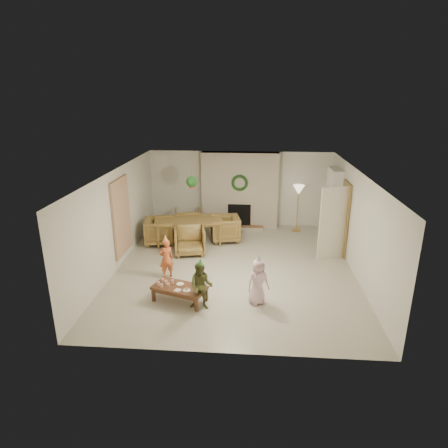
# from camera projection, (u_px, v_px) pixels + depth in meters

# --- Properties ---
(floor) EXTENTS (7.00, 7.00, 0.00)m
(floor) POSITION_uv_depth(u_px,v_px,m) (234.00, 267.00, 10.06)
(floor) COLOR #B7B29E
(floor) RESTS_ON ground
(ceiling) EXTENTS (7.00, 7.00, 0.00)m
(ceiling) POSITION_uv_depth(u_px,v_px,m) (235.00, 172.00, 9.25)
(ceiling) COLOR white
(ceiling) RESTS_ON wall_back
(wall_back) EXTENTS (7.00, 0.00, 7.00)m
(wall_back) POSITION_uv_depth(u_px,v_px,m) (240.00, 189.00, 12.96)
(wall_back) COLOR silver
(wall_back) RESTS_ON floor
(wall_front) EXTENTS (7.00, 0.00, 7.00)m
(wall_front) POSITION_uv_depth(u_px,v_px,m) (224.00, 289.00, 6.35)
(wall_front) COLOR silver
(wall_front) RESTS_ON floor
(wall_left) EXTENTS (0.00, 7.00, 7.00)m
(wall_left) POSITION_uv_depth(u_px,v_px,m) (117.00, 219.00, 9.87)
(wall_left) COLOR silver
(wall_left) RESTS_ON floor
(wall_right) EXTENTS (0.00, 7.00, 7.00)m
(wall_right) POSITION_uv_depth(u_px,v_px,m) (358.00, 225.00, 9.44)
(wall_right) COLOR silver
(wall_right) RESTS_ON floor
(fireplace_mass) EXTENTS (2.50, 0.40, 2.50)m
(fireplace_mass) POSITION_uv_depth(u_px,v_px,m) (240.00, 190.00, 12.77)
(fireplace_mass) COLOR #582D17
(fireplace_mass) RESTS_ON floor
(fireplace_hearth) EXTENTS (1.60, 0.30, 0.12)m
(fireplace_hearth) POSITION_uv_depth(u_px,v_px,m) (239.00, 228.00, 12.82)
(fireplace_hearth) COLOR brown
(fireplace_hearth) RESTS_ON floor
(fireplace_firebox) EXTENTS (0.75, 0.12, 0.75)m
(fireplace_firebox) POSITION_uv_depth(u_px,v_px,m) (239.00, 215.00, 12.86)
(fireplace_firebox) COLOR black
(fireplace_firebox) RESTS_ON floor
(fireplace_wreath) EXTENTS (0.54, 0.10, 0.54)m
(fireplace_wreath) POSITION_uv_depth(u_px,v_px,m) (240.00, 183.00, 12.46)
(fireplace_wreath) COLOR #173D16
(fireplace_wreath) RESTS_ON fireplace_mass
(floor_lamp_base) EXTENTS (0.28, 0.28, 0.03)m
(floor_lamp_base) POSITION_uv_depth(u_px,v_px,m) (296.00, 230.00, 12.75)
(floor_lamp_base) COLOR gold
(floor_lamp_base) RESTS_ON floor
(floor_lamp_post) EXTENTS (0.03, 0.03, 1.37)m
(floor_lamp_post) POSITION_uv_depth(u_px,v_px,m) (297.00, 210.00, 12.52)
(floor_lamp_post) COLOR gold
(floor_lamp_post) RESTS_ON floor
(floor_lamp_shade) EXTENTS (0.37, 0.37, 0.31)m
(floor_lamp_shade) POSITION_uv_depth(u_px,v_px,m) (299.00, 190.00, 12.31)
(floor_lamp_shade) COLOR beige
(floor_lamp_shade) RESTS_ON floor_lamp_post
(bookshelf_carcass) EXTENTS (0.30, 1.00, 2.20)m
(bookshelf_carcass) POSITION_uv_depth(u_px,v_px,m) (333.00, 205.00, 11.67)
(bookshelf_carcass) COLOR white
(bookshelf_carcass) RESTS_ON floor
(bookshelf_shelf_a) EXTENTS (0.30, 0.92, 0.03)m
(bookshelf_shelf_a) POSITION_uv_depth(u_px,v_px,m) (330.00, 225.00, 11.88)
(bookshelf_shelf_a) COLOR white
(bookshelf_shelf_a) RESTS_ON bookshelf_carcass
(bookshelf_shelf_b) EXTENTS (0.30, 0.92, 0.03)m
(bookshelf_shelf_b) POSITION_uv_depth(u_px,v_px,m) (331.00, 213.00, 11.75)
(bookshelf_shelf_b) COLOR white
(bookshelf_shelf_b) RESTS_ON bookshelf_carcass
(bookshelf_shelf_c) EXTENTS (0.30, 0.92, 0.03)m
(bookshelf_shelf_c) POSITION_uv_depth(u_px,v_px,m) (332.00, 200.00, 11.62)
(bookshelf_shelf_c) COLOR white
(bookshelf_shelf_c) RESTS_ON bookshelf_carcass
(bookshelf_shelf_d) EXTENTS (0.30, 0.92, 0.03)m
(bookshelf_shelf_d) POSITION_uv_depth(u_px,v_px,m) (334.00, 187.00, 11.49)
(bookshelf_shelf_d) COLOR white
(bookshelf_shelf_d) RESTS_ON bookshelf_carcass
(books_row_lower) EXTENTS (0.20, 0.40, 0.24)m
(books_row_lower) POSITION_uv_depth(u_px,v_px,m) (331.00, 222.00, 11.69)
(books_row_lower) COLOR maroon
(books_row_lower) RESTS_ON bookshelf_shelf_a
(books_row_mid) EXTENTS (0.20, 0.44, 0.24)m
(books_row_mid) POSITION_uv_depth(u_px,v_px,m) (331.00, 208.00, 11.75)
(books_row_mid) COLOR #235980
(books_row_mid) RESTS_ON bookshelf_shelf_b
(books_row_upper) EXTENTS (0.20, 0.36, 0.22)m
(books_row_upper) POSITION_uv_depth(u_px,v_px,m) (333.00, 197.00, 11.49)
(books_row_upper) COLOR gold
(books_row_upper) RESTS_ON bookshelf_shelf_c
(door_frame) EXTENTS (0.05, 0.86, 2.04)m
(door_frame) POSITION_uv_depth(u_px,v_px,m) (344.00, 219.00, 10.65)
(door_frame) COLOR olive
(door_frame) RESTS_ON floor
(door_leaf) EXTENTS (0.77, 0.32, 2.00)m
(door_leaf) POSITION_uv_depth(u_px,v_px,m) (333.00, 223.00, 10.32)
(door_leaf) COLOR beige
(door_leaf) RESTS_ON floor
(curtain_panel) EXTENTS (0.06, 1.20, 2.00)m
(curtain_panel) POSITION_uv_depth(u_px,v_px,m) (121.00, 217.00, 10.06)
(curtain_panel) COLOR beige
(curtain_panel) RESTS_ON wall_left
(dining_table) EXTENTS (2.18, 1.48, 0.70)m
(dining_table) POSITION_uv_depth(u_px,v_px,m) (189.00, 231.00, 11.66)
(dining_table) COLOR olive
(dining_table) RESTS_ON floor
(dining_chair_near) EXTENTS (0.98, 1.00, 0.78)m
(dining_chair_near) POSITION_uv_depth(u_px,v_px,m) (190.00, 240.00, 10.82)
(dining_chair_near) COLOR olive
(dining_chair_near) RESTS_ON floor
(dining_chair_far) EXTENTS (0.98, 1.00, 0.78)m
(dining_chair_far) POSITION_uv_depth(u_px,v_px,m) (188.00, 221.00, 12.48)
(dining_chair_far) COLOR olive
(dining_chair_far) RESTS_ON floor
(dining_chair_left) EXTENTS (1.00, 0.98, 0.78)m
(dining_chair_left) POSITION_uv_depth(u_px,v_px,m) (159.00, 231.00, 11.56)
(dining_chair_left) COLOR olive
(dining_chair_left) RESTS_ON floor
(dining_chair_right) EXTENTS (1.00, 0.98, 0.78)m
(dining_chair_right) POSITION_uv_depth(u_px,v_px,m) (225.00, 229.00, 11.77)
(dining_chair_right) COLOR olive
(dining_chair_right) RESTS_ON floor
(hanging_plant_cord) EXTENTS (0.01, 0.01, 0.70)m
(hanging_plant_cord) POSITION_uv_depth(u_px,v_px,m) (192.00, 174.00, 10.88)
(hanging_plant_cord) COLOR tan
(hanging_plant_cord) RESTS_ON ceiling
(hanging_plant_pot) EXTENTS (0.16, 0.16, 0.12)m
(hanging_plant_pot) POSITION_uv_depth(u_px,v_px,m) (192.00, 186.00, 10.99)
(hanging_plant_pot) COLOR #A64835
(hanging_plant_pot) RESTS_ON hanging_plant_cord
(hanging_plant_foliage) EXTENTS (0.32, 0.32, 0.32)m
(hanging_plant_foliage) POSITION_uv_depth(u_px,v_px,m) (192.00, 182.00, 10.95)
(hanging_plant_foliage) COLOR #174719
(hanging_plant_foliage) RESTS_ON hanging_plant_pot
(coffee_table_top) EXTENTS (1.27, 0.91, 0.05)m
(coffee_table_top) POSITION_uv_depth(u_px,v_px,m) (180.00, 288.00, 8.34)
(coffee_table_top) COLOR #57321D
(coffee_table_top) RESTS_ON floor
(coffee_table_apron) EXTENTS (1.16, 0.80, 0.07)m
(coffee_table_apron) POSITION_uv_depth(u_px,v_px,m) (180.00, 290.00, 8.35)
(coffee_table_apron) COLOR #57321D
(coffee_table_apron) RESTS_ON floor
(coffee_leg_fl) EXTENTS (0.08, 0.08, 0.30)m
(coffee_leg_fl) POSITION_uv_depth(u_px,v_px,m) (154.00, 295.00, 8.38)
(coffee_leg_fl) COLOR #57321D
(coffee_leg_fl) RESTS_ON floor
(coffee_leg_fr) EXTENTS (0.08, 0.08, 0.30)m
(coffee_leg_fr) POSITION_uv_depth(u_px,v_px,m) (196.00, 305.00, 7.99)
(coffee_leg_fr) COLOR #57321D
(coffee_leg_fr) RESTS_ON floor
(coffee_leg_bl) EXTENTS (0.08, 0.08, 0.30)m
(coffee_leg_bl) POSITION_uv_depth(u_px,v_px,m) (165.00, 286.00, 8.79)
(coffee_leg_bl) COLOR #57321D
(coffee_leg_bl) RESTS_ON floor
(coffee_leg_br) EXTENTS (0.08, 0.08, 0.30)m
(coffee_leg_br) POSITION_uv_depth(u_px,v_px,m) (206.00, 295.00, 8.40)
(coffee_leg_br) COLOR #57321D
(coffee_leg_br) RESTS_ON floor
(cup_a) EXTENTS (0.08, 0.08, 0.08)m
(cup_a) POSITION_uv_depth(u_px,v_px,m) (159.00, 284.00, 8.36)
(cup_a) COLOR white
(cup_a) RESTS_ON coffee_table_top
(cup_b) EXTENTS (0.08, 0.08, 0.08)m
(cup_b) POSITION_uv_depth(u_px,v_px,m) (163.00, 280.00, 8.52)
(cup_b) COLOR white
(cup_b) RESTS_ON coffee_table_top
(cup_c) EXTENTS (0.08, 0.08, 0.08)m
(cup_c) POSITION_uv_depth(u_px,v_px,m) (162.00, 285.00, 8.29)
(cup_c) COLOR white
(cup_c) RESTS_ON coffee_table_top
(cup_d) EXTENTS (0.08, 0.08, 0.08)m
(cup_d) POSITION_uv_depth(u_px,v_px,m) (166.00, 282.00, 8.44)
(cup_d) COLOR white
(cup_d) RESTS_ON coffee_table_top
(cup_e) EXTENTS (0.08, 0.08, 0.08)m
(cup_e) POSITION_uv_depth(u_px,v_px,m) (168.00, 285.00, 8.30)
(cup_e) COLOR white
(cup_e) RESTS_ON coffee_table_top
(cup_f) EXTENTS (0.08, 0.08, 0.08)m
(cup_f) POSITION_uv_depth(u_px,v_px,m) (173.00, 282.00, 8.45)
(cup_f) COLOR white
(cup_f) RESTS_ON coffee_table_top
(plate_a) EXTENTS (0.20, 0.20, 0.01)m
(plate_a) POSITION_uv_depth(u_px,v_px,m) (180.00, 284.00, 8.43)
(plate_a) COLOR white
(plate_a) RESTS_ON coffee_table_top
(plate_b) EXTENTS (0.20, 0.20, 0.01)m
(plate_b) POSITION_uv_depth(u_px,v_px,m) (187.00, 290.00, 8.17)
(plate_b) COLOR white
(plate_b) RESTS_ON coffee_table_top
(plate_c) EXTENTS (0.20, 0.20, 0.01)m
(plate_c) POSITION_uv_depth(u_px,v_px,m) (198.00, 288.00, 8.25)
(plate_c) COLOR white
(plate_c) RESTS_ON coffee_table_top
(food_scoop) EXTENTS (0.08, 0.08, 0.06)m
(food_scoop) POSITION_uv_depth(u_px,v_px,m) (187.00, 289.00, 8.15)
(food_scoop) COLOR tan
(food_scoop) RESTS_ON plate_b
(napkin_left) EXTENTS (0.17, 0.17, 0.01)m
(napkin_left) POSITION_uv_depth(u_px,v_px,m) (178.00, 290.00, 8.17)
(napkin_left) COLOR #E1A6A6
(napkin_left) RESTS_ON coffee_table_top
(napkin_right) EXTENTS (0.17, 0.17, 0.01)m
(napkin_right) POSITION_uv_depth(u_px,v_px,m) (196.00, 286.00, 8.35)
(napkin_right) COLOR #E1A6A6
(napkin_right) RESTS_ON coffee_table_top
(child_red) EXTENTS (0.43, 0.39, 0.99)m
(child_red) POSITION_uv_depth(u_px,v_px,m) (166.00, 259.00, 9.38)
(child_red) COLOR #C5572A
(child_red) RESTS_ON floor
(party_hat_red) EXTENTS (0.16, 0.16, 0.19)m
(party_hat_red) POSITION_uv_depth(u_px,v_px,m) (165.00, 238.00, 9.21)
(party_hat_red) COLOR #DBD749
(party_hat_red) RESTS_ON child_red
(child_plaid) EXTENTS (0.53, 0.42, 1.03)m
(child_plaid) POSITION_uv_depth(u_px,v_px,m) (201.00, 286.00, 7.99)
(child_plaid) COLOR brown
(child_plaid) RESTS_ON floor
(party_hat_plaid) EXTENTS (0.16, 0.16, 0.17)m
(party_hat_plaid) POSITION_uv_depth(u_px,v_px,m) (201.00, 262.00, 7.82)
(party_hat_plaid) COLOR #49AB52
(party_hat_plaid) RESTS_ON child_plaid
(child_pink) EXTENTS (0.58, 0.51, 1.01)m
(child_pink) POSITION_uv_depth(u_px,v_px,m) (258.00, 282.00, 8.21)
(child_pink) COLOR #F5C4D6
(child_pink) RESTS_ON floor
(party_hat_pink) EXTENTS (0.16, 0.16, 0.18)m
(party_hat_pink) POSITION_uv_depth(u_px,v_px,m) (259.00, 258.00, 8.03)
(party_hat_pink) COLOR silver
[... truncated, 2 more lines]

